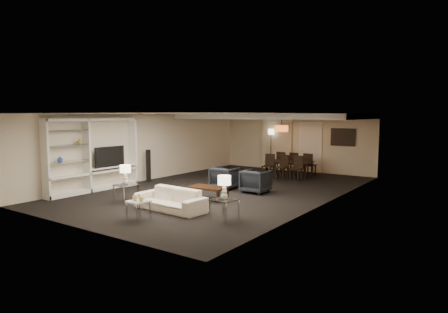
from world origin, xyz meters
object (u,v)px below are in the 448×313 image
at_px(sofa, 170,199).
at_px(chair_nm, 282,167).
at_px(pendant_light, 281,129).
at_px(side_table_right, 224,210).
at_px(chair_fl, 283,163).
at_px(armchair_left, 225,178).
at_px(chair_nl, 268,166).
at_px(chair_fr, 310,165).
at_px(television, 107,156).
at_px(marble_table, 139,210).
at_px(floor_lamp, 271,149).
at_px(dining_table, 289,169).
at_px(chair_nr, 296,168).
at_px(coffee_table, 208,193).
at_px(armchair_right, 256,181).
at_px(side_table_left, 126,193).
at_px(vase_amber, 80,141).
at_px(floor_speaker, 148,166).
at_px(table_lamp_left, 125,175).
at_px(chair_fm, 296,164).
at_px(vase_blue, 60,159).

distance_m(sofa, chair_nm, 6.27).
distance_m(pendant_light, side_table_right, 7.11).
relative_size(sofa, chair_fl, 2.13).
bearing_deg(armchair_left, pendant_light, -99.67).
relative_size(chair_nl, chair_fr, 1.00).
height_order(television, chair_nm, television).
relative_size(marble_table, floor_lamp, 0.25).
relative_size(dining_table, chair_fr, 1.92).
bearing_deg(chair_fl, chair_nr, 137.69).
height_order(pendant_light, marble_table, pendant_light).
bearing_deg(side_table_right, dining_table, 103.70).
bearing_deg(coffee_table, armchair_left, 109.44).
height_order(armchair_left, chair_nm, chair_nm).
height_order(armchair_right, dining_table, armchair_right).
bearing_deg(chair_nr, side_table_left, -107.16).
xyz_separation_m(armchair_right, chair_fr, (0.01, 4.27, 0.10)).
xyz_separation_m(sofa, dining_table, (0.01, 6.92, 0.02)).
xyz_separation_m(side_table_left, chair_nm, (1.71, 6.27, 0.21)).
xyz_separation_m(pendant_light, chair_nr, (0.83, -0.38, -1.46)).
distance_m(vase_amber, dining_table, 7.98).
distance_m(marble_table, chair_fr, 8.69).
relative_size(floor_speaker, chair_nr, 1.29).
distance_m(table_lamp_left, chair_fm, 7.76).
bearing_deg(television, vase_blue, 179.00).
bearing_deg(table_lamp_left, vase_amber, 178.75).
height_order(armchair_right, floor_speaker, floor_speaker).
distance_m(coffee_table, chair_fm, 5.97).
xyz_separation_m(dining_table, chair_nr, (0.60, -0.65, 0.15)).
distance_m(chair_fm, chair_fr, 0.60).
xyz_separation_m(sofa, chair_fm, (0.01, 7.57, 0.17)).
distance_m(television, chair_nr, 6.85).
height_order(chair_fm, chair_fr, same).
relative_size(side_table_left, chair_fr, 0.58).
height_order(armchair_left, side_table_right, armchair_left).
relative_size(vase_blue, chair_fm, 0.19).
bearing_deg(table_lamp_left, side_table_left, 0.00).
relative_size(pendant_light, sofa, 0.27).
xyz_separation_m(television, floor_lamp, (2.20, 7.28, -0.17)).
xyz_separation_m(pendant_light, sofa, (0.22, -6.64, -1.63)).
distance_m(armchair_left, vase_blue, 5.16).
distance_m(vase_amber, chair_fm, 8.53).
bearing_deg(vase_amber, vase_blue, -90.00).
distance_m(side_table_right, vase_blue, 5.64).
xyz_separation_m(coffee_table, vase_blue, (-3.83, -2.25, 0.96)).
xyz_separation_m(coffee_table, vase_amber, (-3.83, -1.55, 1.45)).
bearing_deg(armchair_left, side_table_left, 68.46).
distance_m(side_table_right, floor_lamp, 8.99).
xyz_separation_m(pendant_light, dining_table, (0.23, 0.27, -1.61)).
relative_size(chair_nm, chair_fm, 1.00).
bearing_deg(chair_nm, chair_fl, 121.12).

